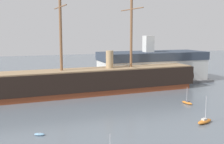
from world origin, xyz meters
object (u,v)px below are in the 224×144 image
Objects in this scene: tall_ship at (98,80)px; dockside_warehouse_right at (152,67)px; dinghy_mid_left at (39,134)px; sailboat_mid_right at (205,121)px; sailboat_alongside_stern at (187,103)px; dinghy_distant_centre at (84,89)px.

dockside_warehouse_right is at bearing 26.50° from tall_ship.
dinghy_mid_left is 0.05× the size of dockside_warehouse_right.
sailboat_mid_right reaches higher than sailboat_alongside_stern.
sailboat_mid_right is at bearing -70.47° from dinghy_distant_centre.
sailboat_mid_right is 15.49m from sailboat_alongside_stern.
tall_ship is 1.78× the size of dockside_warehouse_right.
sailboat_mid_right is (31.79, -4.13, 0.24)m from dinghy_mid_left.
sailboat_alongside_stern is at bearing -101.73° from dockside_warehouse_right.
sailboat_mid_right is at bearing -104.84° from dockside_warehouse_right.
sailboat_alongside_stern reaches higher than dinghy_mid_left.
sailboat_mid_right is 0.13× the size of dockside_warehouse_right.
tall_ship is 36.42m from dinghy_mid_left.
dinghy_mid_left is 1.14× the size of dinghy_distant_centre.
dinghy_distant_centre is (-14.49, 40.86, -0.25)m from sailboat_mid_right.
sailboat_alongside_stern is 33.07m from dockside_warehouse_right.
dinghy_distant_centre is at bearing 64.78° from dinghy_mid_left.
sailboat_alongside_stern is 2.41× the size of dinghy_distant_centre.
sailboat_mid_right reaches higher than dinghy_distant_centre.
dinghy_mid_left is (-19.95, -30.25, -3.60)m from tall_ship.
sailboat_mid_right is 43.35m from dinghy_distant_centre.
sailboat_alongside_stern is (5.66, 14.42, -0.10)m from sailboat_mid_right.
sailboat_alongside_stern reaches higher than dinghy_distant_centre.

